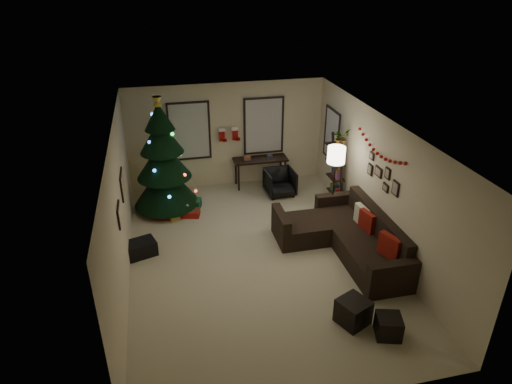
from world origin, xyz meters
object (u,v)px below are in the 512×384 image
desk (260,162)px  bookshelf (336,172)px  christmas_tree (163,164)px  sofa (347,237)px  desk_chair (280,182)px

desk → bookshelf: size_ratio=0.78×
christmas_tree → sofa: (3.49, -2.58, -0.88)m
christmas_tree → bookshelf: christmas_tree is taller
christmas_tree → sofa: 4.42m
desk_chair → desk: bearing=115.8°
sofa → desk_chair: (-0.66, 2.71, 0.04)m
christmas_tree → desk_chair: bearing=2.6°
christmas_tree → sofa: christmas_tree is taller
desk_chair → bookshelf: size_ratio=0.37×
christmas_tree → sofa: bearing=-36.5°
christmas_tree → desk: bearing=17.5°
sofa → desk: bearing=106.8°
christmas_tree → desk: size_ratio=2.02×
desk_chair → sofa: bearing=-79.4°
desk → bookshelf: bookshelf is taller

